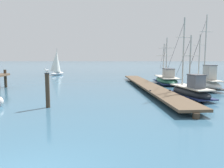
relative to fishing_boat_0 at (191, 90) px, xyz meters
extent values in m
cube|color=brown|center=(-2.45, 5.03, -0.23)|extent=(3.23, 21.28, 0.16)
cylinder|color=#3D3023|center=(-1.73, -5.55, -0.46)|extent=(0.36, 0.36, 0.29)
cylinder|color=#3D3023|center=(-2.09, -0.26, -0.46)|extent=(0.36, 0.36, 0.29)
cylinder|color=#3D3023|center=(-2.45, 5.03, -0.46)|extent=(0.36, 0.36, 0.29)
cylinder|color=#3D3023|center=(-2.81, 10.32, -0.46)|extent=(0.36, 0.36, 0.29)
cylinder|color=#3D3023|center=(-3.17, 15.61, -0.46)|extent=(0.36, 0.36, 0.29)
cube|color=#333338|center=(-2.96, 0.75, -0.11)|extent=(0.13, 0.21, 0.08)
cube|color=#333338|center=(-1.36, 0.86, -0.11)|extent=(0.13, 0.21, 0.08)
ellipsoid|color=black|center=(-0.01, 0.06, -0.16)|extent=(2.42, 4.74, 0.89)
cube|color=#B2AD9E|center=(-0.01, 0.06, 0.25)|extent=(2.15, 4.26, 0.08)
cube|color=#19234C|center=(-0.01, 0.06, -0.36)|extent=(2.42, 4.66, 0.08)
cube|color=#565B66|center=(0.13, -0.60, 0.75)|extent=(1.02, 1.26, 0.92)
cube|color=#3D3D42|center=(0.13, -0.60, 1.24)|extent=(1.10, 1.36, 0.06)
cylinder|color=#B2ADA3|center=(-0.06, 0.28, 2.22)|extent=(0.11, 0.11, 3.87)
cylinder|color=#B2ADA3|center=(-0.06, 0.28, 2.63)|extent=(1.35, 0.34, 0.06)
cylinder|color=#333338|center=(-0.27, 1.30, 2.42)|extent=(0.44, 1.98, 2.86)
cylinder|color=#B2ADA3|center=(-0.27, 1.28, 2.96)|extent=(0.11, 0.11, 5.35)
cylinder|color=#B2ADA3|center=(-0.27, 1.28, 4.12)|extent=(1.35, 0.34, 0.06)
cylinder|color=#333338|center=(-0.57, 2.69, 3.23)|extent=(0.60, 2.72, 3.96)
ellipsoid|color=#337556|center=(0.45, 9.25, -0.17)|extent=(2.23, 6.05, 0.86)
cube|color=#B2AD9E|center=(0.45, 9.25, 0.22)|extent=(1.96, 5.44, 0.08)
cube|color=#19234C|center=(0.45, 9.25, -0.36)|extent=(2.25, 5.93, 0.08)
cube|color=#B7B2A8|center=(0.43, 8.35, 0.74)|extent=(1.04, 1.65, 0.95)
cube|color=#3D3D42|center=(0.43, 8.35, 1.24)|extent=(1.12, 1.79, 0.06)
cylinder|color=#B2ADA3|center=(0.45, 9.55, 2.55)|extent=(0.11, 0.11, 4.57)
cylinder|color=#B2ADA3|center=(0.45, 9.55, 3.63)|extent=(1.93, 0.09, 0.06)
cylinder|color=#333338|center=(0.47, 10.79, 2.77)|extent=(0.06, 2.38, 3.38)
cylinder|color=#B2ADA3|center=(0.47, 10.90, 2.23)|extent=(0.11, 0.11, 3.93)
cylinder|color=#B2ADA3|center=(0.47, 10.90, 2.74)|extent=(1.93, 0.09, 0.06)
cylinder|color=#333338|center=(0.49, 11.97, 2.42)|extent=(0.05, 2.05, 2.91)
ellipsoid|color=silver|center=(3.08, 4.72, -0.09)|extent=(1.80, 5.27, 1.03)
cube|color=#B2AD9E|center=(3.08, 4.72, 0.39)|extent=(1.60, 4.74, 0.08)
cube|color=black|center=(3.08, 4.72, -0.32)|extent=(1.81, 5.17, 0.08)
cube|color=#B7B2A8|center=(3.14, 3.95, 1.09)|extent=(0.82, 1.26, 1.32)
cube|color=#3D3D42|center=(3.14, 3.95, 1.78)|extent=(0.88, 1.36, 0.06)
cylinder|color=#B2ADA3|center=(3.06, 4.98, 3.49)|extent=(0.11, 0.11, 6.12)
cylinder|color=#B2ADA3|center=(3.06, 4.98, 4.97)|extent=(1.29, 0.15, 0.06)
cylinder|color=#333338|center=(2.94, 6.63, 3.80)|extent=(0.25, 3.17, 4.53)
cylinder|color=#B2ADA3|center=(2.98, 6.15, 2.63)|extent=(0.11, 0.11, 4.41)
cylinder|color=#B2ADA3|center=(2.98, 6.15, 3.79)|extent=(1.29, 0.15, 0.06)
cylinder|color=#333338|center=(2.89, 7.33, 2.85)|extent=(0.19, 2.29, 3.26)
cylinder|color=#3D3023|center=(-17.14, 6.22, 0.33)|extent=(0.28, 0.28, 1.86)
cylinder|color=#3D3023|center=(-9.98, -3.06, 0.48)|extent=(0.26, 0.26, 2.16)
cylinder|color=#28282D|center=(-9.98, -3.06, 1.52)|extent=(0.30, 0.30, 0.06)
cylinder|color=gold|center=(-9.96, -3.08, 1.59)|extent=(0.01, 0.01, 0.07)
cylinder|color=gold|center=(-10.00, -3.05, 1.59)|extent=(0.01, 0.01, 0.07)
ellipsoid|color=white|center=(-9.98, -3.06, 1.69)|extent=(0.24, 0.30, 0.13)
ellipsoid|color=silver|center=(-9.92, -3.07, 1.70)|extent=(0.14, 0.22, 0.09)
ellipsoid|color=#383838|center=(-9.87, -2.97, 1.70)|extent=(0.05, 0.07, 0.04)
ellipsoid|color=silver|center=(-10.02, -3.02, 1.70)|extent=(0.14, 0.22, 0.09)
ellipsoid|color=#383838|center=(-9.96, -2.93, 1.70)|extent=(0.05, 0.07, 0.04)
cone|color=white|center=(-9.91, -2.93, 1.69)|extent=(0.10, 0.10, 0.07)
sphere|color=white|center=(-10.03, -3.17, 1.78)|extent=(0.08, 0.08, 0.08)
cone|color=gold|center=(-10.06, -3.21, 1.77)|extent=(0.04, 0.05, 0.02)
ellipsoid|color=silver|center=(-15.85, 22.55, -0.30)|extent=(2.25, 3.72, 0.60)
cylinder|color=#B2ADA3|center=(-15.82, 22.64, 2.08)|extent=(0.08, 0.08, 4.17)
cone|color=silver|center=(-15.94, 22.31, 1.87)|extent=(2.62, 2.40, 3.71)
camera|label=1|loc=(-6.00, -16.23, 2.46)|focal=34.67mm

